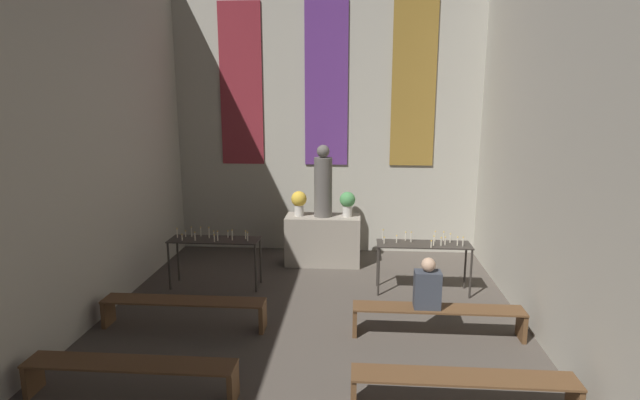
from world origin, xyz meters
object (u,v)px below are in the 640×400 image
(candle_rack_left, at_px, (215,244))
(pew_back_left, at_px, (184,306))
(pew_third_left, at_px, (131,371))
(pew_back_right, at_px, (438,315))
(statue, at_px, (323,184))
(flower_vase_right, at_px, (347,202))
(pew_third_right, at_px, (463,385))
(flower_vase_left, at_px, (299,201))
(person_seated, at_px, (427,286))
(candle_rack_right, at_px, (424,249))
(altar, at_px, (323,240))

(candle_rack_left, xyz_separation_m, pew_back_left, (-0.00, -1.61, -0.44))
(pew_third_left, distance_m, pew_back_right, 3.99)
(statue, bearing_deg, flower_vase_right, 0.00)
(statue, relative_size, pew_third_right, 0.60)
(pew_third_right, bearing_deg, flower_vase_left, 115.90)
(pew_back_left, bearing_deg, candle_rack_left, 89.84)
(person_seated, bearing_deg, flower_vase_left, 125.54)
(pew_back_right, bearing_deg, pew_third_left, -154.45)
(flower_vase_left, xyz_separation_m, person_seated, (2.12, -2.97, -0.53))
(flower_vase_right, bearing_deg, candle_rack_right, -45.79)
(altar, distance_m, flower_vase_right, 0.91)
(candle_rack_right, xyz_separation_m, pew_back_left, (-3.59, -1.61, -0.44))
(pew_back_right, bearing_deg, statue, 121.26)
(pew_third_left, relative_size, pew_back_left, 1.00)
(altar, height_order, candle_rack_left, candle_rack_left)
(flower_vase_left, relative_size, candle_rack_left, 0.31)
(statue, relative_size, flower_vase_left, 2.85)
(flower_vase_left, distance_m, person_seated, 3.68)
(flower_vase_right, height_order, pew_back_right, flower_vase_right)
(flower_vase_left, distance_m, pew_back_left, 3.38)
(pew_third_left, bearing_deg, person_seated, 26.56)
(person_seated, bearing_deg, flower_vase_right, 111.49)
(candle_rack_left, bearing_deg, pew_third_left, -90.08)
(flower_vase_right, xyz_separation_m, pew_third_right, (1.32, -4.69, -0.94))
(pew_third_right, bearing_deg, candle_rack_left, 137.20)
(flower_vase_left, xyz_separation_m, pew_back_right, (2.28, -2.97, -0.94))
(pew_third_left, bearing_deg, pew_back_right, 25.55)
(pew_back_right, bearing_deg, pew_back_left, 180.00)
(altar, relative_size, pew_third_left, 0.62)
(flower_vase_left, bearing_deg, pew_back_left, -114.07)
(pew_back_right, bearing_deg, pew_third_right, -90.00)
(candle_rack_right, bearing_deg, statue, 142.93)
(flower_vase_right, bearing_deg, flower_vase_left, 180.00)
(altar, bearing_deg, pew_back_right, -58.74)
(pew_third_right, xyz_separation_m, pew_back_left, (-3.60, 1.72, 0.00))
(candle_rack_left, xyz_separation_m, pew_third_right, (3.60, -3.33, -0.44))
(statue, bearing_deg, candle_rack_right, -37.07)
(pew_back_left, bearing_deg, pew_third_right, -25.55)
(candle_rack_left, bearing_deg, pew_back_right, -24.10)
(flower_vase_left, height_order, candle_rack_right, flower_vase_left)
(pew_third_right, relative_size, pew_back_left, 1.00)
(candle_rack_left, height_order, pew_back_right, candle_rack_left)
(flower_vase_right, bearing_deg, pew_back_right, -65.93)
(pew_third_right, distance_m, pew_back_left, 3.99)
(pew_third_right, bearing_deg, pew_back_right, 90.00)
(flower_vase_left, distance_m, pew_third_right, 5.29)
(pew_third_left, xyz_separation_m, pew_back_left, (0.00, 1.72, 0.00))
(altar, relative_size, statue, 1.05)
(candle_rack_left, bearing_deg, flower_vase_right, 30.85)
(flower_vase_right, height_order, person_seated, flower_vase_right)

